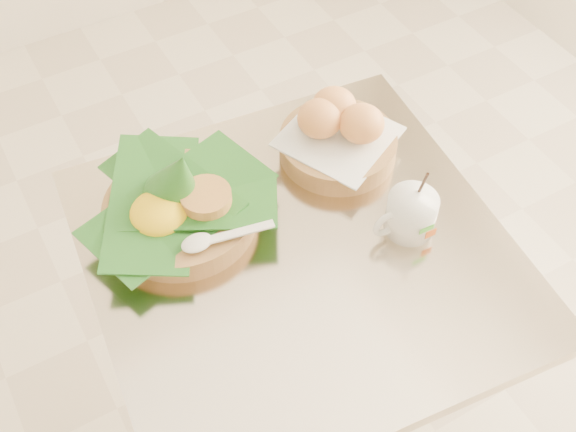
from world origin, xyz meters
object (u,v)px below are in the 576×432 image
bread_basket (338,134)px  rice_basket (179,205)px  cafe_table (298,317)px  coffee_mug (410,214)px

bread_basket → rice_basket: bearing=-178.2°
cafe_table → rice_basket: bearing=133.5°
cafe_table → rice_basket: (-0.15, 0.16, 0.27)m
bread_basket → coffee_mug: bearing=-87.8°
cafe_table → bread_basket: bread_basket is taller
coffee_mug → bread_basket: bearing=92.2°
cafe_table → bread_basket: size_ratio=3.03×
rice_basket → bread_basket: (0.33, 0.01, 0.00)m
bread_basket → coffee_mug: coffee_mug is taller
bread_basket → coffee_mug: size_ratio=1.67×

